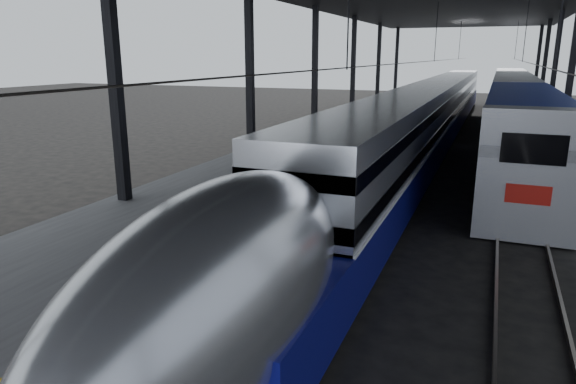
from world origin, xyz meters
The scene contains 6 objects.
ground centered at (0.00, 0.00, 0.00)m, with size 160.00×160.00×0.00m, color black.
platform centered at (-3.50, 20.00, 0.50)m, with size 6.00×80.00×1.00m, color #4C4C4F.
yellow_strip centered at (-0.70, 20.00, 1.00)m, with size 0.30×80.00×0.01m, color gold.
rails centered at (4.50, 20.00, 0.08)m, with size 6.52×80.00×0.16m.
tgv_train centered at (2.00, 25.43, 1.91)m, with size 2.85×65.20×4.08m.
second_train centered at (7.00, 35.42, 2.16)m, with size 3.10×56.05×4.27m.
Camera 1 is at (5.83, -8.76, 5.82)m, focal length 32.00 mm.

